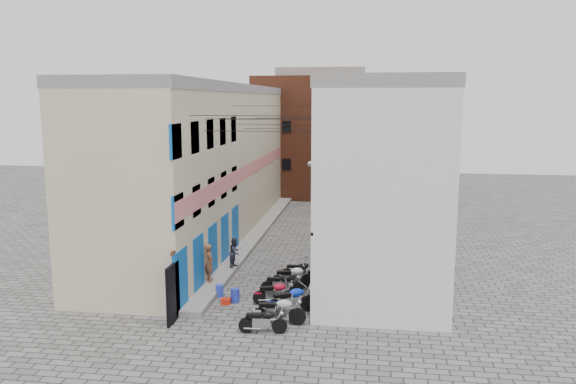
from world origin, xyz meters
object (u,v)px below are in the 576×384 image
at_px(water_jug_near, 235,295).
at_px(red_crate, 226,301).
at_px(person_b, 235,252).
at_px(person_a, 209,263).
at_px(motorcycle_a, 263,320).
at_px(motorcycle_g, 300,270).
at_px(water_jug_far, 220,291).
at_px(motorcycle_b, 278,309).
at_px(motorcycle_d, 275,292).
at_px(motorcycle_e, 282,283).
at_px(motorcycle_c, 291,299).
at_px(motorcycle_f, 292,276).

distance_m(water_jug_near, red_crate, 0.45).
relative_size(person_b, red_crate, 3.72).
distance_m(person_a, water_jug_near, 2.45).
relative_size(motorcycle_a, person_b, 1.22).
relative_size(motorcycle_g, water_jug_far, 3.40).
relative_size(motorcycle_b, motorcycle_g, 1.18).
xyz_separation_m(person_a, person_b, (0.60, 2.25, -0.13)).
relative_size(motorcycle_d, person_a, 1.06).
xyz_separation_m(motorcycle_g, water_jug_near, (-2.27, -3.13, -0.22)).
xyz_separation_m(motorcycle_a, motorcycle_b, (0.42, 0.79, 0.09)).
relative_size(person_a, water_jug_far, 3.27).
xyz_separation_m(motorcycle_d, motorcycle_e, (0.11, 1.10, 0.01)).
height_order(motorcycle_c, motorcycle_g, motorcycle_c).
height_order(motorcycle_d, water_jug_near, motorcycle_d).
bearing_deg(person_a, motorcycle_e, -128.20).
height_order(motorcycle_d, water_jug_far, motorcycle_d).
bearing_deg(motorcycle_e, motorcycle_c, 13.78).
xyz_separation_m(motorcycle_a, motorcycle_e, (0.05, 3.99, 0.02)).
relative_size(motorcycle_c, person_b, 1.45).
height_order(motorcycle_a, motorcycle_b, motorcycle_b).
bearing_deg(motorcycle_d, water_jug_near, -102.49).
bearing_deg(person_a, motorcycle_g, -97.84).
bearing_deg(water_jug_far, person_a, 122.63).
height_order(motorcycle_a, water_jug_near, motorcycle_a).
relative_size(motorcycle_e, water_jug_near, 3.21).
distance_m(motorcycle_a, motorcycle_e, 4.00).
xyz_separation_m(motorcycle_e, person_a, (-3.28, 0.58, 0.56)).
relative_size(person_b, water_jug_far, 2.77).
xyz_separation_m(person_b, water_jug_far, (0.15, -3.42, -0.70)).
height_order(motorcycle_c, water_jug_far, motorcycle_c).
xyz_separation_m(water_jug_near, red_crate, (-0.31, -0.28, -0.16)).
bearing_deg(motorcycle_g, water_jug_far, -54.83).
bearing_deg(motorcycle_g, motorcycle_b, -6.87).
distance_m(motorcycle_g, red_crate, 4.29).
xyz_separation_m(motorcycle_e, motorcycle_g, (0.53, 1.99, -0.02)).
xyz_separation_m(motorcycle_a, red_crate, (-2.00, 2.58, -0.38)).
height_order(motorcycle_g, water_jug_far, motorcycle_g).
bearing_deg(motorcycle_c, person_a, -151.08).
xyz_separation_m(motorcycle_c, motorcycle_d, (-0.79, 0.91, -0.08)).
height_order(motorcycle_d, motorcycle_f, motorcycle_f).
bearing_deg(red_crate, water_jug_far, 120.51).
bearing_deg(motorcycle_e, water_jug_near, -61.77).
bearing_deg(person_b, water_jug_far, -166.78).
height_order(motorcycle_e, water_jug_near, motorcycle_e).
relative_size(water_jug_far, red_crate, 1.35).
distance_m(motorcycle_g, water_jug_near, 3.87).
height_order(motorcycle_b, motorcycle_g, motorcycle_b).
bearing_deg(red_crate, motorcycle_f, 43.46).
bearing_deg(red_crate, water_jug_near, 41.85).
xyz_separation_m(motorcycle_b, motorcycle_c, (0.32, 1.19, -0.00)).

